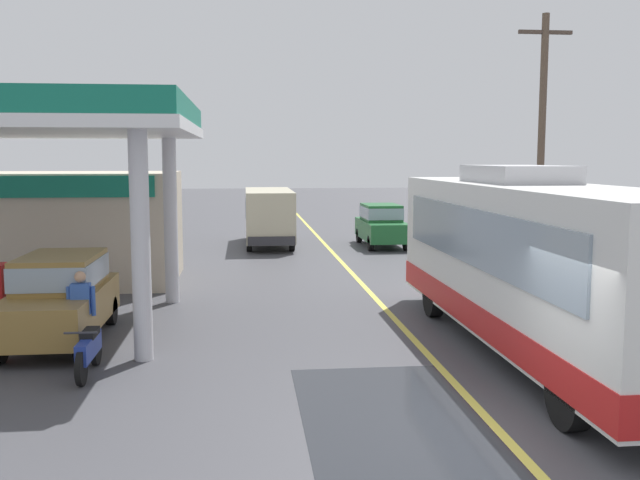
{
  "coord_description": "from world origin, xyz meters",
  "views": [
    {
      "loc": [
        -3.53,
        -8.98,
        3.84
      ],
      "look_at": [
        -1.5,
        10.0,
        1.6
      ],
      "focal_mm": 39.36,
      "sensor_mm": 36.0,
      "label": 1
    }
  ],
  "objects_px": {
    "coach_bus_main": "(534,267)",
    "pedestrian_by_shop": "(81,308)",
    "motorcycle_parked_forecourt": "(89,350)",
    "car_at_pump": "(60,294)",
    "car_trailing_behind_bus": "(381,223)",
    "minibus_opposing_lane": "(269,212)"
  },
  "relations": [
    {
      "from": "car_at_pump",
      "to": "minibus_opposing_lane",
      "type": "xyz_separation_m",
      "value": [
        4.91,
        15.9,
        0.46
      ]
    },
    {
      "from": "motorcycle_parked_forecourt",
      "to": "coach_bus_main",
      "type": "bearing_deg",
      "value": 3.74
    },
    {
      "from": "car_at_pump",
      "to": "pedestrian_by_shop",
      "type": "distance_m",
      "value": 1.33
    },
    {
      "from": "pedestrian_by_shop",
      "to": "car_trailing_behind_bus",
      "type": "relative_size",
      "value": 0.4
    },
    {
      "from": "pedestrian_by_shop",
      "to": "minibus_opposing_lane",
      "type": "bearing_deg",
      "value": 76.06
    },
    {
      "from": "minibus_opposing_lane",
      "to": "pedestrian_by_shop",
      "type": "height_order",
      "value": "minibus_opposing_lane"
    },
    {
      "from": "coach_bus_main",
      "to": "minibus_opposing_lane",
      "type": "distance_m",
      "value": 18.37
    },
    {
      "from": "coach_bus_main",
      "to": "motorcycle_parked_forecourt",
      "type": "height_order",
      "value": "coach_bus_main"
    },
    {
      "from": "car_at_pump",
      "to": "minibus_opposing_lane",
      "type": "bearing_deg",
      "value": 72.85
    },
    {
      "from": "car_at_pump",
      "to": "pedestrian_by_shop",
      "type": "relative_size",
      "value": 2.53
    },
    {
      "from": "car_trailing_behind_bus",
      "to": "car_at_pump",
      "type": "bearing_deg",
      "value": -122.99
    },
    {
      "from": "coach_bus_main",
      "to": "pedestrian_by_shop",
      "type": "xyz_separation_m",
      "value": [
        -8.83,
        0.75,
        -0.79
      ]
    },
    {
      "from": "coach_bus_main",
      "to": "motorcycle_parked_forecourt",
      "type": "distance_m",
      "value": 8.54
    },
    {
      "from": "car_at_pump",
      "to": "motorcycle_parked_forecourt",
      "type": "xyz_separation_m",
      "value": [
        1.08,
        -2.44,
        -0.57
      ]
    },
    {
      "from": "motorcycle_parked_forecourt",
      "to": "car_trailing_behind_bus",
      "type": "distance_m",
      "value": 19.57
    },
    {
      "from": "coach_bus_main",
      "to": "minibus_opposing_lane",
      "type": "bearing_deg",
      "value": 104.5
    },
    {
      "from": "car_trailing_behind_bus",
      "to": "coach_bus_main",
      "type": "bearing_deg",
      "value": -90.96
    },
    {
      "from": "minibus_opposing_lane",
      "to": "car_trailing_behind_bus",
      "type": "xyz_separation_m",
      "value": [
        4.88,
        -0.82,
        -0.46
      ]
    },
    {
      "from": "car_at_pump",
      "to": "car_trailing_behind_bus",
      "type": "relative_size",
      "value": 1.0
    },
    {
      "from": "coach_bus_main",
      "to": "pedestrian_by_shop",
      "type": "distance_m",
      "value": 8.9
    },
    {
      "from": "motorcycle_parked_forecourt",
      "to": "car_trailing_behind_bus",
      "type": "bearing_deg",
      "value": 63.56
    },
    {
      "from": "motorcycle_parked_forecourt",
      "to": "pedestrian_by_shop",
      "type": "height_order",
      "value": "pedestrian_by_shop"
    }
  ]
}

